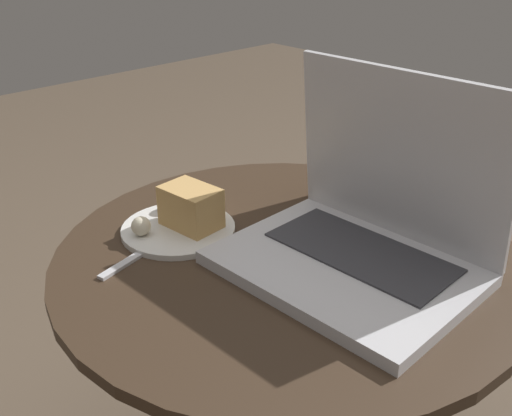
% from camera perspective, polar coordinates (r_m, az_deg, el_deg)
% --- Properties ---
extents(table, '(0.67, 0.67, 0.52)m').
position_cam_1_polar(table, '(0.95, 2.84, -11.75)').
color(table, '#515156').
rests_on(table, ground_plane).
extents(laptop, '(0.33, 0.26, 0.26)m').
position_cam_1_polar(laptop, '(0.82, 10.19, -2.06)').
color(laptop, silver).
rests_on(laptop, table).
extents(beer_glass, '(0.07, 0.07, 0.19)m').
position_cam_1_polar(beer_glass, '(0.98, 7.40, 5.68)').
color(beer_glass, gold).
rests_on(beer_glass, table).
extents(snack_plate, '(0.17, 0.17, 0.07)m').
position_cam_1_polar(snack_plate, '(0.91, -6.97, -0.85)').
color(snack_plate, silver).
rests_on(snack_plate, table).
extents(fork, '(0.06, 0.19, 0.00)m').
position_cam_1_polar(fork, '(0.89, -9.42, -3.37)').
color(fork, silver).
rests_on(fork, table).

